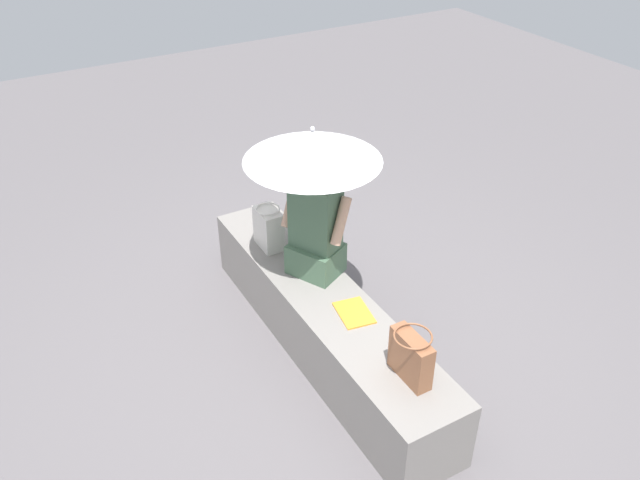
# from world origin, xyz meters

# --- Properties ---
(ground_plane) EXTENTS (14.00, 14.00, 0.00)m
(ground_plane) POSITION_xyz_m (0.00, 0.00, 0.00)
(ground_plane) COLOR #605B5E
(stone_bench) EXTENTS (2.58, 0.50, 0.50)m
(stone_bench) POSITION_xyz_m (0.00, 0.00, 0.25)
(stone_bench) COLOR gray
(stone_bench) RESTS_ON ground
(person_seated) EXTENTS (0.51, 0.40, 0.90)m
(person_seated) POSITION_xyz_m (-0.26, 0.08, 0.89)
(person_seated) COLOR #47664C
(person_seated) RESTS_ON stone_bench
(parasol) EXTENTS (0.90, 0.90, 1.08)m
(parasol) POSITION_xyz_m (-0.29, 0.08, 1.45)
(parasol) COLOR #B7B7BC
(parasol) RESTS_ON stone_bench
(handbag_black) EXTENTS (0.30, 0.22, 0.31)m
(handbag_black) POSITION_xyz_m (0.90, 0.04, 0.66)
(handbag_black) COLOR brown
(handbag_black) RESTS_ON stone_bench
(tote_bag_canvas) EXTENTS (0.24, 0.18, 0.33)m
(tote_bag_canvas) POSITION_xyz_m (-0.71, -0.06, 0.66)
(tote_bag_canvas) COLOR silver
(tote_bag_canvas) RESTS_ON stone_bench
(magazine) EXTENTS (0.31, 0.24, 0.01)m
(magazine) POSITION_xyz_m (0.27, 0.07, 0.51)
(magazine) COLOR gold
(magazine) RESTS_ON stone_bench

